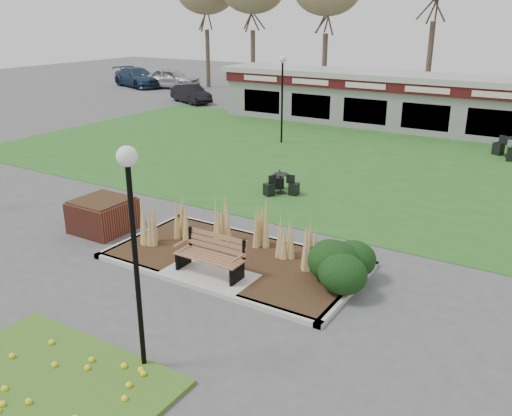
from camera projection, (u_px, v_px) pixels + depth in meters
The scene contains 14 objects.
ground at pixel (206, 281), 12.73m from camera, with size 100.00×100.00×0.00m, color #515154.
lawn at pixel (380, 165), 22.34m from camera, with size 34.00×16.00×0.02m, color #29641F.
flower_bed at pixel (41, 387), 9.02m from camera, with size 4.20×3.00×0.16m.
planting_bed at pixel (282, 258), 13.06m from camera, with size 6.75×3.40×1.27m.
park_bench at pixel (212, 254), 12.73m from camera, with size 1.70×0.66×0.93m.
brick_planter at pixel (103, 215), 15.53m from camera, with size 1.50×1.50×0.95m.
food_pavilion at pixel (434, 104), 28.22m from camera, with size 24.60×3.40×2.90m.
lamp_post_near_left at pixel (132, 212), 8.66m from camera, with size 0.33×0.33×4.03m.
lamp_post_far_left at pixel (282, 80), 25.21m from camera, with size 0.34×0.34×4.09m.
bistro_set_b at pixel (281, 186), 18.83m from camera, with size 1.17×1.28×0.68m.
bistro_set_c at pixel (512, 151), 23.41m from camera, with size 1.60×1.49×0.86m.
car_silver at pixel (171, 78), 44.79m from camera, with size 1.95×4.85×1.65m, color #B3B2B7.
car_black at pixel (191, 94), 37.63m from camera, with size 1.33×3.81×1.26m, color black.
car_blue at pixel (137, 77), 45.64m from camera, with size 2.21×5.44×1.58m, color navy.
Camera 1 is at (6.96, -9.08, 5.95)m, focal length 38.00 mm.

